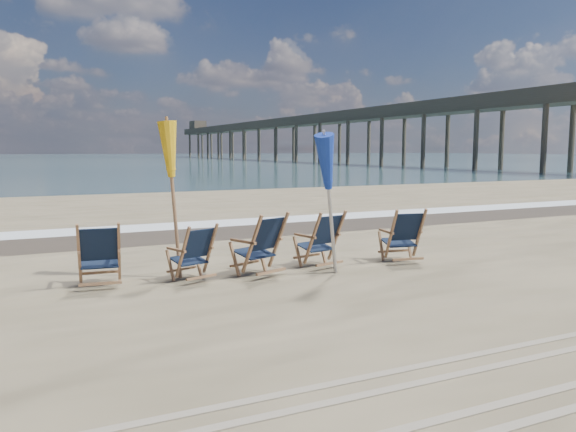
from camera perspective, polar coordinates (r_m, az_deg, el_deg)
name	(u,v)px	position (r m, az deg, el deg)	size (l,w,h in m)	color
ocean	(42,158)	(134.27, -23.68, 5.38)	(400.00, 400.00, 0.00)	#39575E
surf_foam	(190,225)	(15.17, -9.89, -0.89)	(200.00, 1.40, 0.01)	silver
wet_sand_strip	(207,232)	(13.74, -8.22, -1.66)	(200.00, 2.60, 0.00)	#42362A
tire_tracks	(528,376)	(5.59, 23.24, -14.75)	(80.00, 1.30, 0.01)	gray
beach_chair_0	(119,254)	(8.53, -16.77, -3.73)	(0.63, 0.71, 0.98)	black
beach_chair_1	(210,251)	(8.76, -7.88, -3.53)	(0.57, 0.64, 0.89)	black
beach_chair_2	(278,243)	(9.03, -0.98, -2.72)	(0.66, 0.74, 1.03)	black
beach_chair_3	(337,238)	(9.68, 5.01, -2.22)	(0.63, 0.71, 0.99)	black
beach_chair_4	(420,235)	(10.21, 13.22, -1.91)	(0.63, 0.71, 0.99)	black
umbrella_yellow	(173,158)	(8.82, -11.60, 5.79)	(0.30, 0.30, 2.41)	#966743
umbrella_blue	(331,164)	(8.72, 4.39, 5.27)	(0.30, 0.30, 2.31)	#A5A5AD
fishing_pier	(311,133)	(90.55, 2.38, 8.47)	(4.40, 140.00, 9.30)	#4E4538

